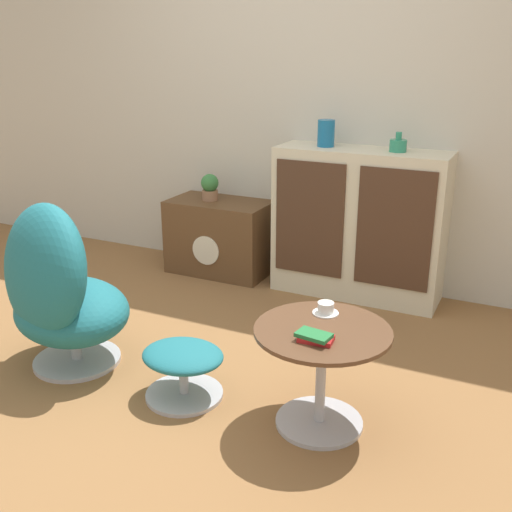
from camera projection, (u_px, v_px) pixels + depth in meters
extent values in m
plane|color=olive|center=(169.00, 382.00, 2.97)|extent=(12.00, 12.00, 0.00)
cube|color=beige|center=(303.00, 90.00, 4.01)|extent=(6.40, 0.06, 2.60)
cube|color=beige|center=(359.00, 224.00, 3.89)|extent=(1.09, 0.36, 0.97)
cube|color=#472D1E|center=(309.00, 219.00, 3.83)|extent=(0.46, 0.01, 0.74)
cube|color=#472D1E|center=(394.00, 230.00, 3.60)|extent=(0.46, 0.01, 0.74)
cube|color=brown|center=(220.00, 237.00, 4.37)|extent=(0.73, 0.41, 0.53)
cylinder|color=beige|center=(206.00, 250.00, 4.20)|extent=(0.21, 0.01, 0.21)
cylinder|color=#B7B7BC|center=(77.00, 360.00, 3.17)|extent=(0.45, 0.45, 0.02)
cylinder|color=#B7B7BC|center=(76.00, 348.00, 3.14)|extent=(0.06, 0.06, 0.12)
ellipsoid|color=#1E6B75|center=(72.00, 311.00, 3.07)|extent=(0.80, 0.73, 0.31)
ellipsoid|color=#1E6B75|center=(44.00, 270.00, 2.91)|extent=(0.75, 0.60, 0.70)
cylinder|color=#B7B7BC|center=(184.00, 394.00, 2.86)|extent=(0.37, 0.37, 0.02)
cylinder|color=#B7B7BC|center=(184.00, 378.00, 2.83)|extent=(0.04, 0.04, 0.15)
ellipsoid|color=#1E6B75|center=(183.00, 356.00, 2.79)|extent=(0.40, 0.34, 0.09)
cylinder|color=#B7B7BC|center=(319.00, 422.00, 2.64)|extent=(0.38, 0.38, 0.02)
cylinder|color=#B7B7BC|center=(320.00, 378.00, 2.57)|extent=(0.04, 0.04, 0.43)
cylinder|color=brown|center=(322.00, 331.00, 2.50)|extent=(0.58, 0.58, 0.02)
cylinder|color=#196699|center=(326.00, 133.00, 3.80)|extent=(0.11, 0.11, 0.17)
cylinder|color=#2D8E6B|center=(398.00, 146.00, 3.63)|extent=(0.10, 0.10, 0.07)
cylinder|color=#2D8E6B|center=(399.00, 136.00, 3.61)|extent=(0.04, 0.04, 0.05)
cylinder|color=#996B4C|center=(210.00, 195.00, 4.30)|extent=(0.11, 0.11, 0.07)
sphere|color=#387A3D|center=(210.00, 183.00, 4.27)|extent=(0.13, 0.13, 0.13)
cylinder|color=white|center=(326.00, 313.00, 2.64)|extent=(0.12, 0.12, 0.01)
cylinder|color=white|center=(326.00, 308.00, 2.63)|extent=(0.07, 0.07, 0.05)
cube|color=red|center=(316.00, 339.00, 2.39)|extent=(0.14, 0.10, 0.02)
cube|color=#237038|center=(314.00, 335.00, 2.38)|extent=(0.15, 0.10, 0.02)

